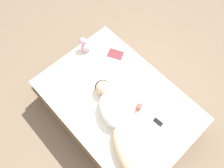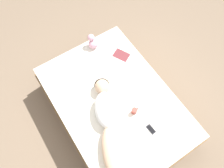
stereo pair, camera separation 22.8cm
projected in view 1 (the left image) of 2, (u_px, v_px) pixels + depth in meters
ground_plane at (117, 113)px, 3.49m from camera, size 12.00×12.00×0.00m
bed at (117, 107)px, 3.24m from camera, size 1.53×2.18×0.57m
person at (115, 121)px, 2.74m from camera, size 0.73×1.29×0.23m
open_magazine at (113, 61)px, 3.24m from camera, size 0.60×0.52×0.01m
coffee_mug at (139, 107)px, 2.88m from camera, size 0.10×0.07×0.10m
cell_phone at (158, 122)px, 2.83m from camera, size 0.07×0.14×0.01m
plush_toy at (85, 45)px, 3.25m from camera, size 0.15×0.17×0.21m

